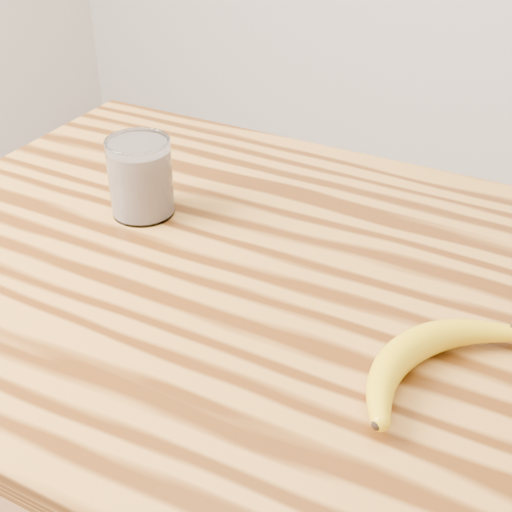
% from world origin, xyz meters
% --- Properties ---
extents(table, '(1.20, 0.80, 0.90)m').
position_xyz_m(table, '(0.00, 0.00, 0.77)').
color(table, '#AD712C').
rests_on(table, ground).
extents(smoothie_glass, '(0.09, 0.09, 0.12)m').
position_xyz_m(smoothie_glass, '(-0.28, 0.06, 0.96)').
color(smoothie_glass, white).
rests_on(smoothie_glass, table).
extents(banana, '(0.23, 0.33, 0.04)m').
position_xyz_m(banana, '(0.17, -0.08, 0.92)').
color(banana, gold).
rests_on(banana, table).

